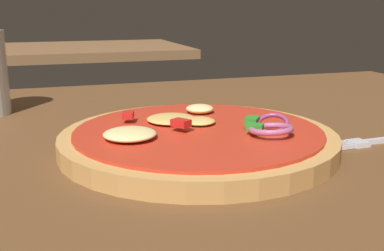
# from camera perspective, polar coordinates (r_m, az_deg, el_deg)

# --- Properties ---
(dining_table) EXTENTS (1.12, 0.92, 0.03)m
(dining_table) POSITION_cam_1_polar(r_m,az_deg,el_deg) (0.46, 0.68, -5.65)
(dining_table) COLOR brown
(dining_table) RESTS_ON ground
(pizza) EXTENTS (0.28, 0.28, 0.04)m
(pizza) POSITION_cam_1_polar(r_m,az_deg,el_deg) (0.48, 0.69, -1.61)
(pizza) COLOR tan
(pizza) RESTS_ON dining_table
(background_table) EXTENTS (0.81, 0.52, 0.03)m
(background_table) POSITION_cam_1_polar(r_m,az_deg,el_deg) (1.74, -14.77, 8.67)
(background_table) COLOR brown
(background_table) RESTS_ON ground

